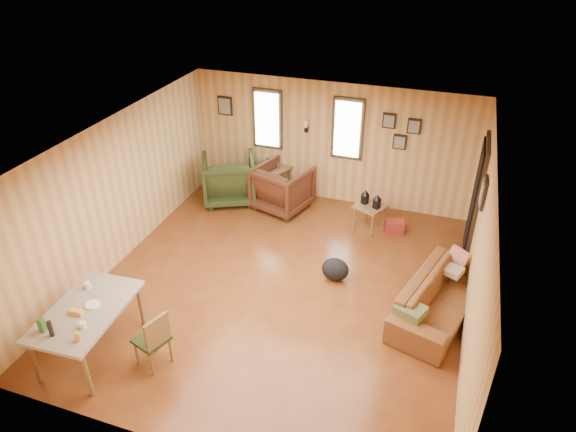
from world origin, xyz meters
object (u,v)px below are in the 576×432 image
(side_table, at_px, (371,204))
(recliner_brown, at_px, (283,186))
(recliner_green, at_px, (229,177))
(dining_table, at_px, (85,314))
(sofa, at_px, (442,291))
(end_table, at_px, (274,175))

(side_table, bearing_deg, recliner_brown, 172.16)
(recliner_brown, height_order, recliner_green, recliner_green)
(dining_table, bearing_deg, sofa, 24.90)
(recliner_brown, distance_m, recliner_green, 1.12)
(recliner_brown, relative_size, side_table, 1.26)
(recliner_green, bearing_deg, dining_table, 64.98)
(recliner_brown, relative_size, end_table, 1.30)
(end_table, distance_m, side_table, 2.26)
(recliner_green, bearing_deg, recliner_brown, 156.23)
(dining_table, bearing_deg, recliner_green, 87.23)
(end_table, height_order, dining_table, dining_table)
(sofa, height_order, end_table, sofa)
(side_table, bearing_deg, dining_table, -124.01)
(end_table, xyz_separation_m, dining_table, (-0.71, -4.96, 0.25))
(end_table, height_order, side_table, side_table)
(end_table, relative_size, dining_table, 0.50)
(recliner_green, relative_size, side_table, 1.32)
(sofa, xyz_separation_m, dining_table, (-4.25, -2.28, 0.27))
(sofa, relative_size, side_table, 2.67)
(sofa, height_order, recliner_green, recliner_green)
(recliner_green, bearing_deg, side_table, 150.34)
(dining_table, bearing_deg, side_table, 52.72)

